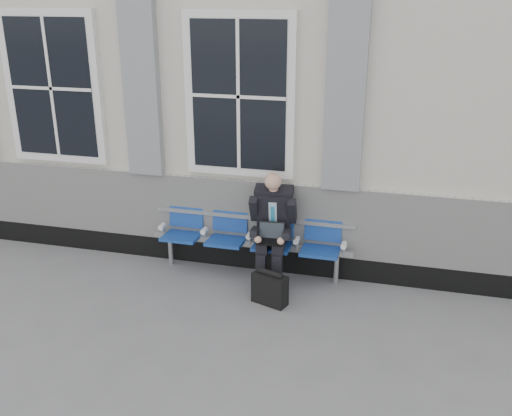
# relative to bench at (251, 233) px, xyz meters

# --- Properties ---
(ground) EXTENTS (70.00, 70.00, 0.00)m
(ground) POSITION_rel_bench_xyz_m (-0.52, -1.32, -0.55)
(ground) COLOR slate
(ground) RESTS_ON ground
(station_building) EXTENTS (14.40, 4.40, 4.49)m
(station_building) POSITION_rel_bench_xyz_m (-0.54, 2.15, 1.67)
(station_building) COLOR beige
(station_building) RESTS_ON ground
(bench) EXTENTS (2.60, 0.47, 0.91)m
(bench) POSITION_rel_bench_xyz_m (0.00, 0.00, 0.00)
(bench) COLOR #9EA0A3
(bench) RESTS_ON ground
(businessman) EXTENTS (0.58, 0.78, 1.41)m
(businessman) POSITION_rel_bench_xyz_m (0.31, -0.13, 0.21)
(businessman) COLOR black
(businessman) RESTS_ON ground
(briefcase) EXTENTS (0.45, 0.30, 0.42)m
(briefcase) POSITION_rel_bench_xyz_m (0.41, -0.71, -0.36)
(briefcase) COLOR black
(briefcase) RESTS_ON ground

